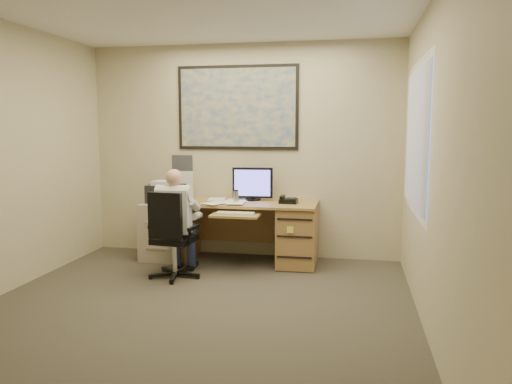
% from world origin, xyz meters
% --- Properties ---
extents(room_shell, '(4.00, 4.50, 2.70)m').
position_xyz_m(room_shell, '(0.00, 0.00, 1.35)').
color(room_shell, '#3C382E').
rests_on(room_shell, ground).
extents(desk, '(1.60, 0.97, 1.15)m').
position_xyz_m(desk, '(0.52, 1.90, 0.44)').
color(desk, '#9D8043').
rests_on(desk, ground).
extents(world_map, '(1.56, 0.03, 1.06)m').
position_xyz_m(world_map, '(-0.06, 2.23, 1.90)').
color(world_map, '#1E4C93').
rests_on(world_map, room_shell).
extents(wall_calendar, '(0.28, 0.01, 0.42)m').
position_xyz_m(wall_calendar, '(-0.81, 2.24, 1.08)').
color(wall_calendar, white).
rests_on(wall_calendar, room_shell).
extents(window_blinds, '(0.06, 1.40, 1.30)m').
position_xyz_m(window_blinds, '(1.97, 0.80, 1.55)').
color(window_blinds, beige).
rests_on(window_blinds, room_shell).
extents(filing_cabinet, '(0.55, 0.64, 0.99)m').
position_xyz_m(filing_cabinet, '(-0.92, 1.89, 0.42)').
color(filing_cabinet, '#B4A691').
rests_on(filing_cabinet, ground).
extents(office_chair, '(0.63, 0.63, 0.97)m').
position_xyz_m(office_chair, '(-0.52, 1.07, 0.28)').
color(office_chair, black).
rests_on(office_chair, ground).
extents(person, '(0.52, 0.72, 1.20)m').
position_xyz_m(person, '(-0.52, 1.14, 0.60)').
color(person, silver).
rests_on(person, office_chair).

